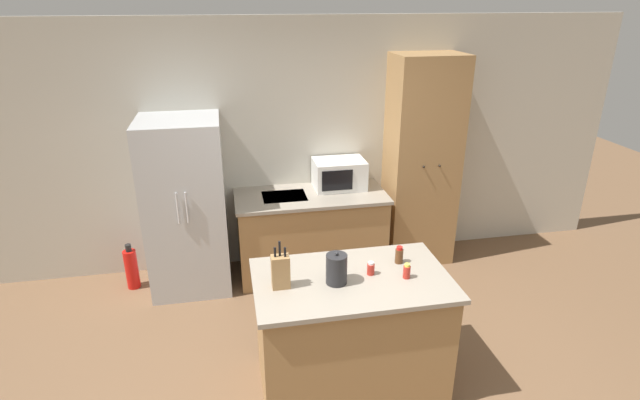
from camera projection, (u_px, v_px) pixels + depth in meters
name	position (u px, v px, depth m)	size (l,w,h in m)	color
wall_back	(295.00, 146.00, 5.25)	(7.20, 0.06, 2.60)	beige
refrigerator	(186.00, 206.00, 4.86)	(0.76, 0.75, 1.73)	#B7BABC
back_counter	(311.00, 233.00, 5.26)	(1.54, 0.72, 0.89)	#9E7547
pantry_cabinet	(422.00, 163.00, 5.29)	(0.71, 0.53, 2.24)	#9E7547
kitchen_island	(350.00, 332.00, 3.67)	(1.39, 0.84, 0.93)	#9E7547
microwave	(339.00, 174.00, 5.21)	(0.53, 0.38, 0.30)	white
knife_block	(281.00, 271.00, 3.34)	(0.12, 0.09, 0.34)	#9E7547
spice_bottle_tall_dark	(371.00, 269.00, 3.52)	(0.05, 0.05, 0.10)	#B2281E
spice_bottle_short_red	(407.00, 271.00, 3.48)	(0.05, 0.05, 0.11)	#B2281E
spice_bottle_amber_oil	(399.00, 255.00, 3.67)	(0.06, 0.06, 0.13)	#563319
kettle	(337.00, 269.00, 3.40)	(0.15, 0.15, 0.24)	#232326
fire_extinguisher	(132.00, 268.00, 5.03)	(0.13, 0.13, 0.49)	red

